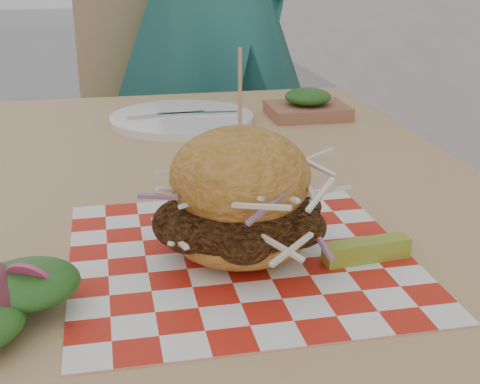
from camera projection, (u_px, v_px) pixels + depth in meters
The scene contains 8 objects.
patio_table at pixel (213, 233), 0.97m from camera, with size 0.80×1.20×0.75m.
patio_chair at pixel (149, 126), 2.01m from camera, with size 0.48×0.49×0.95m.
paper_liner at pixel (240, 256), 0.72m from camera, with size 0.36×0.36×0.00m, color red.
sandwich at pixel (240, 202), 0.70m from camera, with size 0.19×0.19×0.22m.
pickle_spear at pixel (366, 250), 0.71m from camera, with size 0.10×0.02×0.02m, color #9FA530.
side_salad at pixel (13, 312), 0.58m from camera, with size 0.14×0.14×0.05m.
place_setting at pixel (182, 119), 1.26m from camera, with size 0.27×0.27×0.02m.
kraft_tray at pixel (308, 105), 1.30m from camera, with size 0.15×0.12×0.06m.
Camera 1 is at (0.18, -0.80, 1.07)m, focal length 50.00 mm.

